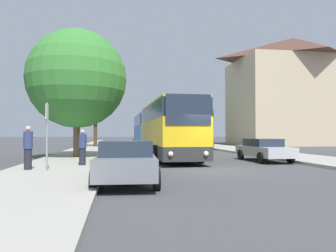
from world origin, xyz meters
TOP-DOWN VIEW (x-y plane):
  - ground_plane at (0.00, 0.00)m, footprint 300.00×300.00m
  - sidewalk_left at (-7.00, 0.00)m, footprint 4.00×120.00m
  - building_right_background at (20.21, 28.66)m, footprint 16.43×11.16m
  - bus_front at (-1.27, 6.46)m, footprint 2.85×11.48m
  - bus_middle at (-1.29, 19.61)m, footprint 2.74×10.72m
  - parked_car_left_curb at (-4.17, -3.64)m, footprint 2.13×4.46m
  - parked_car_right_near at (3.92, 3.74)m, footprint 1.96×4.53m
  - parked_car_right_far at (3.85, 18.73)m, footprint 2.12×4.37m
  - bus_stop_sign at (-7.24, -0.62)m, footprint 0.08×0.45m
  - pedestrian_waiting_near at (-8.05, -0.23)m, footprint 0.36×0.36m
  - pedestrian_waiting_far at (-6.07, 1.41)m, footprint 0.36×0.36m
  - tree_left_near at (-6.99, 6.91)m, footprint 6.17×6.17m
  - tree_left_far at (-6.94, 23.83)m, footprint 4.77×4.77m
  - tree_right_near at (7.02, 31.69)m, footprint 4.61×4.61m

SIDE VIEW (x-z plane):
  - ground_plane at x=0.00m, z-range 0.00..0.00m
  - sidewalk_left at x=-7.00m, z-range 0.00..0.15m
  - parked_car_right_near at x=3.92m, z-range 0.05..1.35m
  - parked_car_left_curb at x=-4.17m, z-range 0.04..1.42m
  - parked_car_right_far at x=3.85m, z-range 0.04..1.50m
  - pedestrian_waiting_far at x=-6.07m, z-range 0.15..1.79m
  - pedestrian_waiting_near at x=-8.05m, z-range 0.16..1.93m
  - bus_stop_sign at x=-7.24m, z-range 0.47..3.15m
  - bus_middle at x=-1.29m, z-range 0.11..3.59m
  - bus_front at x=-1.27m, z-range 0.12..3.60m
  - tree_right_near at x=7.02m, z-range 1.13..7.72m
  - tree_left_near at x=-6.99m, z-range 1.05..9.03m
  - tree_left_far at x=-6.94m, z-range 2.00..10.51m
  - building_right_background at x=20.21m, z-range 0.00..15.21m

